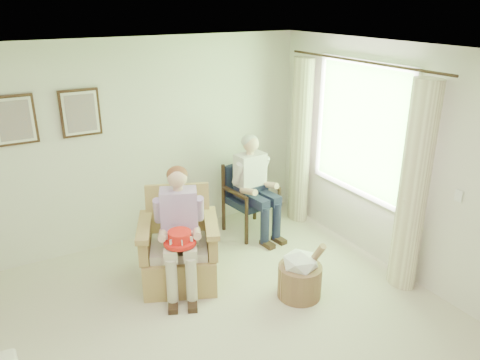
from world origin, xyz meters
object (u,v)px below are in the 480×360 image
(wicker_armchair, at_px, (178,254))
(wood_armchair, at_px, (248,195))
(hatbox, at_px, (300,274))
(red_hat, at_px, (180,239))
(person_dark, at_px, (254,180))
(person_wicker, at_px, (181,222))

(wicker_armchair, distance_m, wood_armchair, 1.52)
(hatbox, bearing_deg, red_hat, 151.19)
(hatbox, bearing_deg, person_dark, 77.66)
(person_dark, height_order, hatbox, person_dark)
(wood_armchair, distance_m, person_dark, 0.32)
(person_wicker, height_order, hatbox, person_wicker)
(wicker_armchair, xyz_separation_m, person_dark, (1.33, 0.56, 0.45))
(wood_armchair, relative_size, red_hat, 2.74)
(person_wicker, relative_size, hatbox, 1.96)
(wood_armchair, bearing_deg, hatbox, -108.50)
(person_dark, relative_size, hatbox, 1.95)
(wicker_armchair, bearing_deg, person_wicker, -67.17)
(wood_armchair, xyz_separation_m, hatbox, (-0.33, -1.64, -0.24))
(hatbox, bearing_deg, person_wicker, 141.73)
(person_wicker, xyz_separation_m, red_hat, (-0.10, -0.18, -0.09))
(red_hat, bearing_deg, person_dark, 31.56)
(person_wicker, bearing_deg, hatbox, -15.44)
(wicker_armchair, relative_size, hatbox, 1.52)
(wicker_armchair, xyz_separation_m, wood_armchair, (1.33, 0.71, 0.18))
(wood_armchair, relative_size, hatbox, 1.34)
(wood_armchair, xyz_separation_m, red_hat, (-1.43, -1.03, 0.20))
(person_wicker, xyz_separation_m, hatbox, (1.01, -0.79, -0.52))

